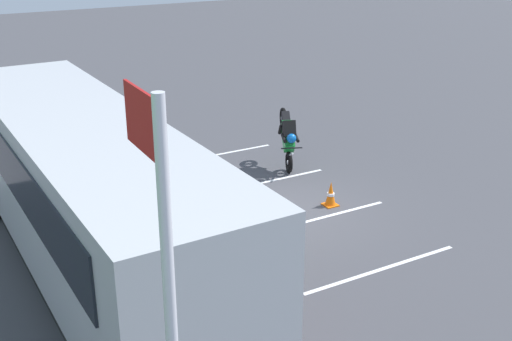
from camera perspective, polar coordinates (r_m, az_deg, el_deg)
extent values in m
plane|color=#424247|center=(15.77, 2.20, -3.56)|extent=(80.00, 80.00, 0.00)
cube|color=#B7BABF|center=(12.64, -14.71, -1.65)|extent=(10.84, 2.90, 2.80)
cube|color=black|center=(17.42, -20.08, 6.01)|extent=(0.14, 2.10, 1.23)
cube|color=black|center=(12.81, -9.53, 1.77)|extent=(9.02, 0.38, 1.01)
cube|color=black|center=(12.20, -20.64, -0.39)|extent=(9.02, 0.38, 1.01)
cube|color=red|center=(13.22, -9.26, -2.81)|extent=(9.45, 0.39, 0.28)
cube|color=black|center=(13.35, -14.06, -8.09)|extent=(9.97, 2.67, 0.45)
torus|color=black|center=(16.79, -14.40, -0.79)|extent=(1.01, 0.36, 1.00)
torus|color=black|center=(10.58, -1.71, -14.16)|extent=(1.01, 0.36, 1.00)
cylinder|color=#473823|center=(13.26, -1.92, -6.35)|extent=(0.14, 0.14, 0.78)
cube|color=black|center=(13.48, -1.74, -7.94)|extent=(0.14, 0.27, 0.10)
cylinder|color=#473823|center=(13.12, -1.70, -6.66)|extent=(0.14, 0.14, 0.78)
cube|color=black|center=(13.34, -1.51, -8.25)|extent=(0.14, 0.27, 0.10)
cube|color=#D8F233|center=(12.87, -1.85, -3.67)|extent=(0.42, 0.33, 0.65)
cube|color=silver|center=(12.87, -1.85, -3.67)|extent=(0.43, 0.34, 0.06)
cylinder|color=#D8F233|center=(13.07, -2.19, -3.19)|extent=(0.10, 0.10, 0.62)
sphere|color=tan|center=(13.20, -2.17, -4.41)|extent=(0.10, 0.10, 0.09)
cylinder|color=#D8F233|center=(12.66, -1.50, -4.04)|extent=(0.10, 0.10, 0.62)
sphere|color=tan|center=(12.79, -1.48, -5.29)|extent=(0.10, 0.10, 0.09)
sphere|color=tan|center=(12.68, -1.87, -1.77)|extent=(0.27, 0.27, 0.24)
cylinder|color=black|center=(14.22, -3.67, -4.32)|extent=(0.12, 0.12, 0.80)
cube|color=black|center=(14.43, -3.49, -5.86)|extent=(0.11, 0.26, 0.10)
cylinder|color=black|center=(14.09, -3.41, -4.57)|extent=(0.12, 0.12, 0.80)
cube|color=black|center=(14.30, -3.23, -6.12)|extent=(0.11, 0.26, 0.10)
cube|color=#3F594C|center=(13.85, -3.61, -1.71)|extent=(0.39, 0.29, 0.67)
cylinder|color=#3F594C|center=(14.05, -4.01, -1.30)|extent=(0.09, 0.09, 0.63)
sphere|color=tan|center=(14.17, -3.97, -2.48)|extent=(0.09, 0.09, 0.09)
cylinder|color=#3F594C|center=(13.64, -3.21, -2.00)|extent=(0.09, 0.09, 0.63)
sphere|color=tan|center=(13.77, -3.18, -3.21)|extent=(0.09, 0.09, 0.09)
sphere|color=tan|center=(13.67, -3.66, 0.12)|extent=(0.25, 0.25, 0.24)
cylinder|color=black|center=(15.16, -5.35, -2.80)|extent=(0.13, 0.13, 0.75)
cube|color=black|center=(15.35, -5.17, -4.16)|extent=(0.13, 0.27, 0.10)
cylinder|color=black|center=(15.03, -5.04, -3.00)|extent=(0.13, 0.13, 0.75)
cube|color=black|center=(15.22, -4.86, -4.37)|extent=(0.13, 0.27, 0.10)
cube|color=navy|center=(14.83, -5.28, -0.47)|extent=(0.41, 0.32, 0.63)
cylinder|color=navy|center=(15.01, -5.75, -0.14)|extent=(0.10, 0.10, 0.60)
sphere|color=tan|center=(15.13, -5.71, -1.19)|extent=(0.10, 0.10, 0.09)
cylinder|color=navy|center=(14.63, -4.80, -0.70)|extent=(0.10, 0.10, 0.60)
sphere|color=tan|center=(14.74, -4.77, -1.77)|extent=(0.10, 0.10, 0.09)
sphere|color=tan|center=(14.67, -5.34, 1.15)|extent=(0.25, 0.25, 0.23)
torus|color=black|center=(15.60, -9.37, -2.93)|extent=(0.61, 0.22, 0.60)
cylinder|color=silver|center=(15.60, -9.37, -2.93)|extent=(0.13, 0.12, 0.12)
torus|color=black|center=(14.31, -8.19, -5.18)|extent=(0.61, 0.22, 0.60)
cylinder|color=silver|center=(14.31, -8.19, -5.18)|extent=(0.14, 0.14, 0.12)
cylinder|color=silver|center=(15.41, -9.41, -1.81)|extent=(0.32, 0.10, 0.67)
cube|color=red|center=(14.88, -8.94, -2.75)|extent=(0.87, 0.40, 0.36)
cube|color=black|center=(14.43, -8.55, -3.30)|extent=(0.55, 0.29, 0.20)
cylinder|color=silver|center=(14.62, -9.13, -4.12)|extent=(0.46, 0.15, 0.08)
cylinder|color=black|center=(15.25, -9.44, -0.85)|extent=(0.12, 0.58, 0.04)
torus|color=black|center=(18.01, 2.95, 0.73)|extent=(0.61, 0.34, 0.60)
cylinder|color=silver|center=(18.01, 2.95, 0.73)|extent=(0.15, 0.14, 0.12)
torus|color=black|center=(18.70, 2.42, 4.68)|extent=(0.84, 0.43, 0.85)
cylinder|color=silver|center=(18.70, 2.42, 4.68)|extent=(0.16, 0.16, 0.12)
cylinder|color=silver|center=(17.73, 3.08, 1.39)|extent=(0.63, 0.29, 0.35)
cube|color=#198C33|center=(18.03, 2.84, 3.06)|extent=(0.91, 0.58, 0.83)
cube|color=black|center=(18.22, 2.69, 4.44)|extent=(0.56, 0.39, 0.50)
cylinder|color=silver|center=(18.41, 3.05, 3.73)|extent=(0.39, 0.22, 0.36)
cylinder|color=black|center=(17.49, 3.19, 2.00)|extent=(0.25, 0.55, 0.04)
cube|color=black|center=(17.81, 2.94, 3.72)|extent=(0.59, 0.50, 0.54)
sphere|color=#0C59B2|center=(17.46, 3.17, 2.86)|extent=(0.34, 0.34, 0.26)
cylinder|color=black|center=(17.64, 2.47, 2.88)|extent=(0.46, 0.25, 0.15)
cylinder|color=black|center=(18.14, 2.18, 3.66)|extent=(0.36, 0.22, 0.36)
cylinder|color=black|center=(17.71, 3.62, 2.93)|extent=(0.46, 0.25, 0.15)
cylinder|color=black|center=(18.20, 3.30, 3.71)|extent=(0.36, 0.22, 0.36)
cube|color=#B21919|center=(3.96, -10.04, 4.31)|extent=(0.60, 0.02, 0.40)
cube|color=orange|center=(16.13, 6.60, -3.04)|extent=(0.34, 0.34, 0.03)
cone|color=orange|center=(16.00, 6.65, -2.01)|extent=(0.26, 0.26, 0.60)
cylinder|color=white|center=(16.01, 6.64, -2.11)|extent=(0.19, 0.19, 0.07)
cube|color=white|center=(13.49, 11.13, -8.57)|extent=(0.15, 3.85, 0.01)
cube|color=white|center=(15.31, 4.98, -4.42)|extent=(0.16, 4.22, 0.01)
cube|color=white|center=(17.33, 0.24, -1.15)|extent=(0.16, 4.09, 0.01)
cube|color=white|center=(19.48, -3.46, 1.42)|extent=(0.15, 3.61, 0.01)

